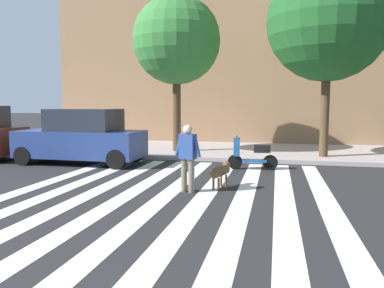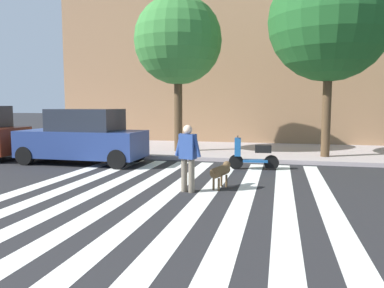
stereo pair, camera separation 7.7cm
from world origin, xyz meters
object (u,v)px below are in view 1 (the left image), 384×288
at_px(parked_car_behind_first, 82,138).
at_px(street_tree_nearest, 176,41).
at_px(parked_scooter, 253,155).
at_px(dog_on_leash, 221,171).
at_px(street_tree_middle, 328,20).
at_px(pedestrian_dog_walker, 188,154).

height_order(parked_car_behind_first, street_tree_nearest, street_tree_nearest).
bearing_deg(parked_scooter, dog_on_leash, -101.45).
height_order(street_tree_middle, dog_on_leash, street_tree_middle).
xyz_separation_m(parked_scooter, dog_on_leash, (-0.61, -3.01, -0.03)).
bearing_deg(street_tree_middle, parked_car_behind_first, -161.91).
height_order(parked_scooter, street_tree_nearest, street_tree_nearest).
bearing_deg(street_tree_nearest, street_tree_middle, -3.86).
relative_size(street_tree_middle, dog_on_leash, 6.67).
relative_size(parked_car_behind_first, dog_on_leash, 4.10).
relative_size(street_tree_nearest, dog_on_leash, 5.89).
xyz_separation_m(street_tree_nearest, pedestrian_dog_walker, (2.08, -6.67, -3.86)).
height_order(parked_car_behind_first, dog_on_leash, parked_car_behind_first).
xyz_separation_m(street_tree_nearest, dog_on_leash, (2.80, -6.08, -4.34)).
height_order(parked_car_behind_first, street_tree_middle, street_tree_middle).
bearing_deg(street_tree_middle, street_tree_nearest, 176.14).
bearing_deg(parked_car_behind_first, parked_scooter, 1.31).
bearing_deg(dog_on_leash, street_tree_middle, 61.15).
bearing_deg(parked_car_behind_first, street_tree_middle, 18.09).
bearing_deg(parked_scooter, parked_car_behind_first, -178.69).
height_order(street_tree_middle, pedestrian_dog_walker, street_tree_middle).
xyz_separation_m(parked_scooter, street_tree_middle, (2.52, 2.67, 4.75)).
distance_m(street_tree_nearest, pedestrian_dog_walker, 7.98).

